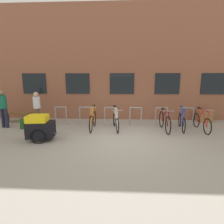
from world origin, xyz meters
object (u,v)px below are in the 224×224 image
at_px(backpack, 24,124).
at_px(wooden_bench, 17,115).
at_px(planter_box, 204,116).
at_px(bicycle_white, 116,121).
at_px(bicycle_orange, 93,120).
at_px(bicycle_maroon, 164,121).
at_px(bicycle_red, 202,122).
at_px(person_by_bench, 37,106).
at_px(person_browsing, 3,106).
at_px(bike_trailer, 40,127).
at_px(bicycle_blue, 182,121).

bearing_deg(backpack, wooden_bench, 123.91).
xyz_separation_m(wooden_bench, planter_box, (9.75, 0.50, -0.06)).
xyz_separation_m(bicycle_white, bicycle_orange, (-1.02, 0.00, 0.03)).
bearing_deg(bicycle_white, bicycle_maroon, -1.82).
relative_size(bicycle_red, person_by_bench, 1.10).
bearing_deg(person_browsing, bike_trailer, -32.49).
bearing_deg(bicycle_white, bicycle_red, -0.24).
bearing_deg(planter_box, backpack, -169.06).
bearing_deg(bicycle_orange, bicycle_maroon, -1.25).
height_order(bicycle_red, bicycle_maroon, bicycle_red).
distance_m(person_by_bench, planter_box, 8.46).
height_order(bicycle_maroon, person_browsing, person_browsing).
xyz_separation_m(person_by_bench, person_browsing, (-1.30, -0.50, 0.06)).
relative_size(bike_trailer, wooden_bench, 1.00).
distance_m(wooden_bench, planter_box, 9.76).
distance_m(bicycle_white, person_by_bench, 3.85).
bearing_deg(bike_trailer, bicycle_blue, 16.21).
bearing_deg(person_browsing, bicycle_white, -0.21).
bearing_deg(bicycle_blue, bike_trailer, -163.79).
height_order(bicycle_red, bike_trailer, bicycle_red).
height_order(bicycle_white, backpack, bicycle_white).
bearing_deg(bicycle_orange, bicycle_white, -0.05).
distance_m(bicycle_orange, wooden_bench, 4.27).
height_order(bicycle_orange, bicycle_red, bicycle_orange).
relative_size(bicycle_maroon, planter_box, 2.58).
bearing_deg(person_browsing, wooden_bench, 94.49).
relative_size(bicycle_white, bicycle_red, 0.97).
bearing_deg(person_by_bench, planter_box, 7.05).
bearing_deg(wooden_bench, bicycle_red, -6.89).
xyz_separation_m(bicycle_orange, backpack, (-3.08, -0.13, -0.18)).
distance_m(bicycle_maroon, bike_trailer, 4.99).
distance_m(bicycle_red, person_by_bench, 7.52).
relative_size(bicycle_white, bicycle_blue, 1.01).
height_order(bicycle_white, person_by_bench, person_by_bench).
bearing_deg(bike_trailer, person_browsing, 147.51).
distance_m(backpack, planter_box, 8.86).
relative_size(bicycle_orange, wooden_bench, 1.21).
xyz_separation_m(person_by_bench, planter_box, (8.37, 1.04, -0.62)).
relative_size(bicycle_white, wooden_bench, 1.15).
height_order(bicycle_blue, bicycle_maroon, bicycle_blue).
bearing_deg(bicycle_white, bicycle_blue, 2.13).
bearing_deg(bicycle_red, wooden_bench, 173.11).
distance_m(bicycle_red, wooden_bench, 8.92).
distance_m(bicycle_white, backpack, 4.10).
height_order(bicycle_orange, backpack, bicycle_orange).
xyz_separation_m(bicycle_white, bike_trailer, (-2.67, -1.51, 0.12)).
xyz_separation_m(bicycle_blue, planter_box, (1.69, 1.44, -0.07)).
bearing_deg(bike_trailer, person_by_bench, 118.70).
xyz_separation_m(wooden_bench, person_by_bench, (1.38, -0.54, 0.56)).
height_order(bicycle_red, person_by_bench, person_by_bench).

